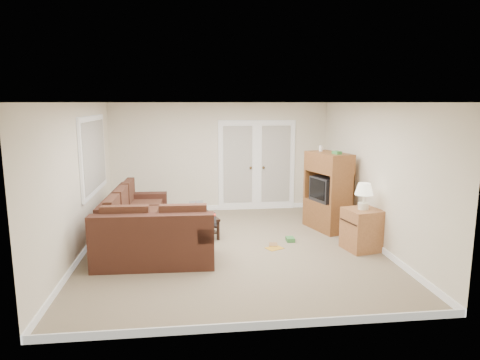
{
  "coord_description": "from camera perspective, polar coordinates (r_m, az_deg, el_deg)",
  "views": [
    {
      "loc": [
        -0.7,
        -7.08,
        2.5
      ],
      "look_at": [
        0.2,
        0.57,
        1.1
      ],
      "focal_mm": 32.0,
      "sensor_mm": 36.0,
      "label": 1
    }
  ],
  "objects": [
    {
      "name": "baseboards",
      "position": [
        7.52,
        -1.03,
        -8.7
      ],
      "size": [
        5.0,
        5.5,
        0.1
      ],
      "primitive_type": null,
      "color": "white",
      "rests_on": "floor"
    },
    {
      "name": "floor_book",
      "position": [
        7.71,
        3.91,
        -8.57
      ],
      "size": [
        0.18,
        0.22,
        0.02
      ],
      "primitive_type": "imported",
      "rotation": [
        0.0,
        0.0,
        -0.18
      ],
      "color": "olive",
      "rests_on": "floor"
    },
    {
      "name": "ceiling",
      "position": [
        7.11,
        -1.09,
        10.31
      ],
      "size": [
        5.0,
        5.5,
        0.02
      ],
      "primitive_type": "cube",
      "color": "white",
      "rests_on": "wall_back"
    },
    {
      "name": "space_heater",
      "position": [
        10.22,
        9.68,
        -3.14
      ],
      "size": [
        0.12,
        0.1,
        0.3
      ],
      "primitive_type": "cube",
      "rotation": [
        0.0,
        0.0,
        0.03
      ],
      "color": "white",
      "rests_on": "floor"
    },
    {
      "name": "sectional_sofa",
      "position": [
        7.58,
        -12.75,
        -6.49
      ],
      "size": [
        1.92,
        2.88,
        0.87
      ],
      "rotation": [
        0.0,
        0.0,
        -0.03
      ],
      "color": "#45241A",
      "rests_on": "floor"
    },
    {
      "name": "coffee_table",
      "position": [
        8.26,
        -5.38,
        -5.77
      ],
      "size": [
        0.73,
        1.07,
        0.66
      ],
      "rotation": [
        0.0,
        0.0,
        0.28
      ],
      "color": "black",
      "rests_on": "floor"
    },
    {
      "name": "tv_armoire",
      "position": [
        8.62,
        11.61,
        -1.44
      ],
      "size": [
        0.79,
        1.07,
        1.65
      ],
      "rotation": [
        0.0,
        0.0,
        0.31
      ],
      "color": "brown",
      "rests_on": "floor"
    },
    {
      "name": "window_left",
      "position": [
        8.32,
        -18.94,
        3.2
      ],
      "size": [
        0.05,
        1.92,
        1.42
      ],
      "color": "white",
      "rests_on": "wall_left"
    },
    {
      "name": "wall_front",
      "position": [
        4.56,
        2.39,
        -5.62
      ],
      "size": [
        5.0,
        0.02,
        2.5
      ],
      "primitive_type": "cube",
      "color": "white",
      "rests_on": "floor"
    },
    {
      "name": "floor_greenbox",
      "position": [
        7.93,
        6.71,
        -7.86
      ],
      "size": [
        0.14,
        0.19,
        0.07
      ],
      "primitive_type": "cube",
      "rotation": [
        0.0,
        0.0,
        -0.01
      ],
      "color": "#3A813D",
      "rests_on": "floor"
    },
    {
      "name": "floor",
      "position": [
        7.54,
        -1.02,
        -9.06
      ],
      "size": [
        5.5,
        5.5,
        0.0
      ],
      "primitive_type": "plane",
      "color": "gray",
      "rests_on": "ground"
    },
    {
      "name": "wall_right",
      "position": [
        7.87,
        17.38,
        0.69
      ],
      "size": [
        0.02,
        5.5,
        2.5
      ],
      "primitive_type": "cube",
      "color": "white",
      "rests_on": "floor"
    },
    {
      "name": "french_doors",
      "position": [
        10.02,
        2.25,
        1.9
      ],
      "size": [
        1.8,
        0.05,
        2.13
      ],
      "color": "white",
      "rests_on": "floor"
    },
    {
      "name": "wall_left",
      "position": [
        7.41,
        -20.67,
        -0.08
      ],
      "size": [
        0.02,
        5.5,
        2.5
      ],
      "primitive_type": "cube",
      "color": "white",
      "rests_on": "floor"
    },
    {
      "name": "side_cabinet",
      "position": [
        7.64,
        15.98,
        -5.91
      ],
      "size": [
        0.65,
        0.65,
        1.17
      ],
      "rotation": [
        0.0,
        0.0,
        0.21
      ],
      "color": "#A96B3E",
      "rests_on": "floor"
    },
    {
      "name": "wall_back",
      "position": [
        9.93,
        -2.63,
        3.07
      ],
      "size": [
        5.0,
        0.02,
        2.5
      ],
      "primitive_type": "cube",
      "color": "white",
      "rests_on": "floor"
    },
    {
      "name": "floor_magazine",
      "position": [
        7.55,
        4.6,
        -9.04
      ],
      "size": [
        0.35,
        0.32,
        0.01
      ],
      "primitive_type": "cube",
      "rotation": [
        0.0,
        0.0,
        0.46
      ],
      "color": "#C28822",
      "rests_on": "floor"
    }
  ]
}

